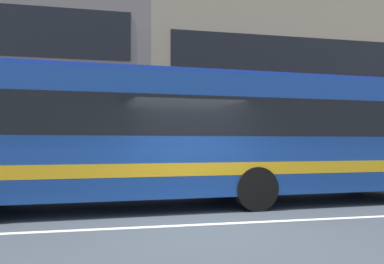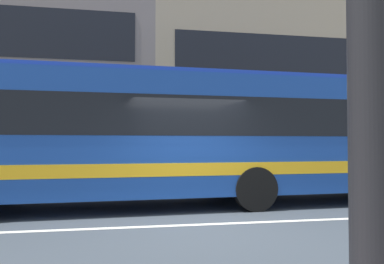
# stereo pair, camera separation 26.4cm
# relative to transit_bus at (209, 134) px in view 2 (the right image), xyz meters

# --- Properties ---
(ground_plane) EXTENTS (160.00, 160.00, 0.00)m
(ground_plane) POSITION_rel_transit_bus_xyz_m (-0.68, -2.31, -1.78)
(ground_plane) COLOR #373F49
(lane_centre_line) EXTENTS (60.00, 0.16, 0.01)m
(lane_centre_line) POSITION_rel_transit_bus_xyz_m (-0.68, -2.31, -1.77)
(lane_centre_line) COLOR silver
(lane_centre_line) RESTS_ON ground_plane
(apartment_block_right) EXTENTS (21.09, 8.44, 9.53)m
(apartment_block_right) POSITION_rel_transit_bus_xyz_m (9.83, 11.20, 2.99)
(apartment_block_right) COLOR tan
(apartment_block_right) RESTS_ON ground_plane
(transit_bus) EXTENTS (12.31, 3.07, 3.22)m
(transit_bus) POSITION_rel_transit_bus_xyz_m (0.00, 0.00, 0.00)
(transit_bus) COLOR #1A439C
(transit_bus) RESTS_ON ground_plane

